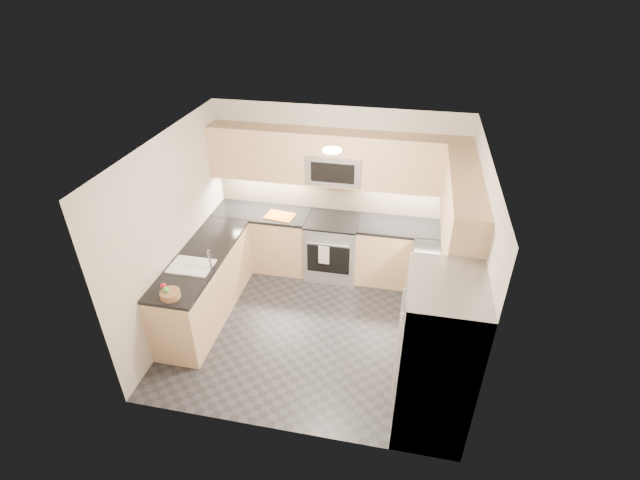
{
  "coord_description": "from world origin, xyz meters",
  "views": [
    {
      "loc": [
        0.99,
        -4.51,
        4.24
      ],
      "look_at": [
        0.0,
        0.35,
        1.15
      ],
      "focal_mm": 26.0,
      "sensor_mm": 36.0,
      "label": 1
    }
  ],
  "objects": [
    {
      "name": "floor",
      "position": [
        0.0,
        0.0,
        0.0
      ],
      "size": [
        3.6,
        3.2,
        0.0
      ],
      "primitive_type": "cube",
      "color": "#25242A",
      "rests_on": "ground"
    },
    {
      "name": "microwave_door",
      "position": [
        0.0,
        1.2,
        1.7
      ],
      "size": [
        0.6,
        0.01,
        0.28
      ],
      "primitive_type": "cube",
      "color": "black",
      "rests_on": "microwave"
    },
    {
      "name": "oven_handle",
      "position": [
        0.0,
        0.93,
        0.72
      ],
      "size": [
        0.6,
        0.02,
        0.02
      ],
      "primitive_type": "cylinder",
      "rotation": [
        0.0,
        1.57,
        0.0
      ],
      "color": "#B2B5BA",
      "rests_on": "gas_range"
    },
    {
      "name": "base_cab_right",
      "position": [
        1.5,
        0.15,
        0.45
      ],
      "size": [
        0.6,
        1.7,
        0.9
      ],
      "primitive_type": "cube",
      "color": "#D9AF83",
      "rests_on": "floor"
    },
    {
      "name": "backsplash_right",
      "position": [
        1.8,
        0.45,
        1.2
      ],
      "size": [
        0.01,
        2.3,
        0.51
      ],
      "primitive_type": "cube",
      "color": "tan",
      "rests_on": "wall_right"
    },
    {
      "name": "gas_range",
      "position": [
        0.0,
        1.28,
        0.46
      ],
      "size": [
        0.76,
        0.65,
        0.91
      ],
      "primitive_type": "cube",
      "color": "#A6A9AE",
      "rests_on": "floor"
    },
    {
      "name": "backsplash_back",
      "position": [
        0.0,
        1.6,
        1.2
      ],
      "size": [
        3.6,
        0.01,
        0.51
      ],
      "primitive_type": "cube",
      "color": "tan",
      "rests_on": "wall_back"
    },
    {
      "name": "range_cooktop",
      "position": [
        0.0,
        1.28,
        0.92
      ],
      "size": [
        0.76,
        0.65,
        0.03
      ],
      "primitive_type": "cube",
      "color": "black",
      "rests_on": "gas_range"
    },
    {
      "name": "faucet",
      "position": [
        -1.24,
        -0.25,
        1.08
      ],
      "size": [
        0.03,
        0.03,
        0.28
      ],
      "primitive_type": "cylinder",
      "color": "silver",
      "rests_on": "countertop_peninsula"
    },
    {
      "name": "refrigerator",
      "position": [
        1.45,
        -1.15,
        0.9
      ],
      "size": [
        0.7,
        0.9,
        1.8
      ],
      "primitive_type": "cube",
      "color": "#94969B",
      "rests_on": "floor"
    },
    {
      "name": "utensil_bowl",
      "position": [
        1.7,
        1.34,
        1.02
      ],
      "size": [
        0.33,
        0.33,
        0.15
      ],
      "primitive_type": "cylinder",
      "rotation": [
        0.0,
        0.0,
        -0.33
      ],
      "color": "#75BC50",
      "rests_on": "countertop_back_right"
    },
    {
      "name": "microwave",
      "position": [
        0.0,
        1.4,
        1.7
      ],
      "size": [
        0.76,
        0.4,
        0.4
      ],
      "primitive_type": "cube",
      "color": "#919398",
      "rests_on": "upper_cab_back"
    },
    {
      "name": "countertop_peninsula",
      "position": [
        -1.5,
        0.0,
        0.92
      ],
      "size": [
        0.63,
        2.0,
        0.04
      ],
      "primitive_type": "cube",
      "color": "black",
      "rests_on": "base_cab_peninsula"
    },
    {
      "name": "fridge_handle_left",
      "position": [
        1.08,
        -1.33,
        0.95
      ],
      "size": [
        0.02,
        0.02,
        1.2
      ],
      "primitive_type": "cylinder",
      "color": "#B2B5BA",
      "rests_on": "refrigerator"
    },
    {
      "name": "fruit_apple",
      "position": [
        -1.56,
        -0.81,
        1.05
      ],
      "size": [
        0.07,
        0.07,
        0.07
      ],
      "primitive_type": "sphere",
      "color": "#A51221",
      "rests_on": "fruit_basket"
    },
    {
      "name": "base_cab_back_right",
      "position": [
        1.09,
        1.3,
        0.45
      ],
      "size": [
        1.42,
        0.6,
        0.9
      ],
      "primitive_type": "cube",
      "color": "#D9AF83",
      "rests_on": "floor"
    },
    {
      "name": "countertop_back_left",
      "position": [
        -1.09,
        1.3,
        0.92
      ],
      "size": [
        1.42,
        0.63,
        0.04
      ],
      "primitive_type": "cube",
      "color": "black",
      "rests_on": "base_cab_back_left"
    },
    {
      "name": "upper_cab_back",
      "position": [
        0.0,
        1.43,
        1.83
      ],
      "size": [
        3.6,
        0.35,
        0.75
      ],
      "primitive_type": "cube",
      "color": "#D9AF83",
      "rests_on": "wall_back"
    },
    {
      "name": "oven_door_glass",
      "position": [
        0.0,
        0.95,
        0.45
      ],
      "size": [
        0.62,
        0.02,
        0.45
      ],
      "primitive_type": "cube",
      "color": "black",
      "rests_on": "gas_range"
    },
    {
      "name": "ceiling",
      "position": [
        0.0,
        0.0,
        2.5
      ],
      "size": [
        3.6,
        3.2,
        0.02
      ],
      "primitive_type": "cube",
      "color": "beige",
      "rests_on": "wall_back"
    },
    {
      "name": "fridge_handle_right",
      "position": [
        1.08,
        -0.97,
        0.95
      ],
      "size": [
        0.02,
        0.02,
        1.2
      ],
      "primitive_type": "cylinder",
      "color": "#B2B5BA",
      "rests_on": "refrigerator"
    },
    {
      "name": "sink_basin",
      "position": [
        -1.5,
        -0.25,
        0.88
      ],
      "size": [
        0.52,
        0.38,
        0.16
      ],
      "primitive_type": "cube",
      "color": "white",
      "rests_on": "base_cab_peninsula"
    },
    {
      "name": "wall_right",
      "position": [
        1.8,
        0.0,
        1.25
      ],
      "size": [
        0.02,
        3.2,
        2.5
      ],
      "primitive_type": "cube",
      "color": "beige",
      "rests_on": "floor"
    },
    {
      "name": "base_cab_back_left",
      "position": [
        -1.09,
        1.3,
        0.45
      ],
      "size": [
        1.42,
        0.6,
        0.9
      ],
      "primitive_type": "cube",
      "color": "#D9AF83",
      "rests_on": "floor"
    },
    {
      "name": "fruit_basket",
      "position": [
        -1.47,
        -0.85,
        0.98
      ],
      "size": [
        0.28,
        0.28,
        0.08
      ],
      "primitive_type": "cylinder",
      "rotation": [
        0.0,
        0.0,
        -0.32
      ],
      "color": "#986847",
      "rests_on": "countertop_peninsula"
    },
    {
      "name": "cutting_board",
      "position": [
        -0.78,
        1.2,
        0.95
      ],
      "size": [
        0.45,
        0.35,
        0.01
      ],
      "primitive_type": "cube",
      "rotation": [
        0.0,
        0.0,
        -0.15
      ],
      "color": "#D65C14",
      "rests_on": "countertop_back_left"
    },
    {
      "name": "upper_cab_right",
      "position": [
        1.62,
        0.28,
        1.83
      ],
      "size": [
        0.35,
        1.95,
        0.75
      ],
      "primitive_type": "cube",
      "color": "#D9AF83",
      "rests_on": "wall_right"
    },
    {
      "name": "fruit_pear",
      "position": [
        -1.5,
        -0.86,
        1.05
      ],
      "size": [
        0.07,
        0.07,
        0.07
      ],
      "primitive_type": "sphere",
      "color": "#4EB64F",
      "rests_on": "fruit_basket"
    },
    {
      "name": "base_cab_peninsula",
      "position": [
        -1.5,
        0.0,
        0.45
      ],
      "size": [
        0.6,
        2.0,
        0.9
      ],
      "primitive_type": "cube",
      "color": "#D9AF83",
      "rests_on": "floor"
    },
    {
      "name": "countertop_right",
      "position": [
        1.5,
        0.15,
        0.92
      ],
      "size": [
        0.63,
        1.7,
        0.04
      ],
      "primitive_type": "cube",
      "color": "black",
      "rests_on": "base_cab_right"
    },
    {
      "name": "wall_back",
      "position": [
        0.0,
        1.6,
        1.25
      ],
      "size": [
        3.6,
        0.02,
        2.5
      ],
      "primitive_type": "cube",
      "color": "beige",
      "rests_on": "floor"
    },
    {
      "name": "wall_front",
      "position": [
        0.0,
        -1.6,
        1.25
      ],
      "size": [
        3.6,
        0.02,
        2.5
      ],
      "primitive_type": "cube",
      "color": "beige",
      "rests_on": "floor"
    },
    {
      "name": "dish_towel_check",
      "position": [
        -0.06,
        0.91,
        0.55
      ],
      "size": [
        0.16,
        0.02,
        0.29
      ],
      "primitive_type": "cube",
      "rotation": [
        0.0,
        0.0,
        -0.07
      ],
      "color": "white",
      "rests_on": "oven_handle"
    },
    {
      "name": "wall_left",
      "position": [
        -1.8,
        0.0,
        1.25
      ],
      "size": [
        0.02,
        3.2,
        2.5
      ],
      "primitive_type": "cube",
      "color": "beige",
      "rests_on": "floor"
    },
    {
      "name": "countertop_back_right",
      "position": [
        1.09,
        1.3,
        0.92
      ],
      "size": [
        1.42,
        0.63,
        0.04
      ],
      "primitive_type": "cube",
      "color": "black",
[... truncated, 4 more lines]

